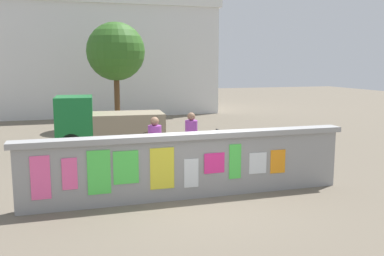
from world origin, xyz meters
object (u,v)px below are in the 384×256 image
(auto_rickshaw_truck, at_px, (105,123))
(person_walking, at_px, (191,135))
(bicycle_far, at_px, (238,165))
(person_bystander, at_px, (155,142))
(tree_roadside, at_px, (116,52))
(bicycle_near, at_px, (68,163))
(motorcycle, at_px, (236,142))

(auto_rickshaw_truck, bearing_deg, person_walking, -60.98)
(bicycle_far, distance_m, person_walking, 1.61)
(auto_rickshaw_truck, distance_m, person_bystander, 4.35)
(bicycle_far, bearing_deg, tree_roadside, 101.10)
(bicycle_near, distance_m, tree_roadside, 9.06)
(motorcycle, relative_size, bicycle_far, 1.11)
(person_walking, relative_size, person_bystander, 1.00)
(motorcycle, xyz_separation_m, person_walking, (-1.91, -1.32, 0.52))
(auto_rickshaw_truck, distance_m, bicycle_near, 3.62)
(motorcycle, distance_m, bicycle_far, 2.70)
(person_walking, bearing_deg, bicycle_near, 175.18)
(motorcycle, xyz_separation_m, person_bystander, (-3.07, -1.97, 0.52))
(person_walking, bearing_deg, person_bystander, -150.90)
(motorcycle, xyz_separation_m, bicycle_near, (-5.20, -1.05, -0.10))
(auto_rickshaw_truck, height_order, motorcycle, auto_rickshaw_truck)
(bicycle_near, height_order, tree_roadside, tree_roadside)
(person_bystander, bearing_deg, auto_rickshaw_truck, 101.26)
(auto_rickshaw_truck, height_order, person_walking, auto_rickshaw_truck)
(bicycle_near, bearing_deg, person_bystander, -23.45)
(auto_rickshaw_truck, relative_size, tree_roadside, 0.77)
(bicycle_far, relative_size, tree_roadside, 0.36)
(bicycle_near, height_order, bicycle_far, same)
(bicycle_near, distance_m, person_bystander, 2.40)
(auto_rickshaw_truck, bearing_deg, person_bystander, -78.74)
(motorcycle, distance_m, person_bystander, 3.69)
(auto_rickshaw_truck, distance_m, person_walking, 4.15)
(tree_roadside, bearing_deg, person_bystander, -91.12)
(person_bystander, distance_m, tree_roadside, 9.45)
(person_walking, height_order, person_bystander, same)
(auto_rickshaw_truck, relative_size, bicycle_far, 2.16)
(auto_rickshaw_truck, relative_size, person_walking, 2.28)
(motorcycle, relative_size, person_bystander, 1.17)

